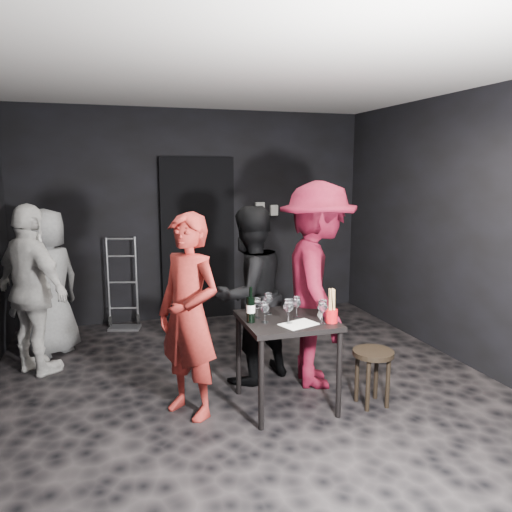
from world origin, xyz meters
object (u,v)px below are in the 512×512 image
object	(u,v)px
tasting_table	(287,330)
bystander_grey	(47,280)
woman_black	(249,288)
hand_truck	(124,311)
wine_bottle	(251,309)
stool	(373,362)
bystander_cream	(32,283)
server_red	(189,308)
breadstick_cup	(332,306)
man_maroon	(318,262)

from	to	relation	value
tasting_table	bystander_grey	size ratio (longest dim) A/B	0.47
tasting_table	woman_black	world-z (taller)	woman_black
hand_truck	wine_bottle	size ratio (longest dim) A/B	3.97
hand_truck	stool	bearing A→B (deg)	-40.81
bystander_cream	wine_bottle	distance (m)	2.21
server_red	bystander_grey	distance (m)	2.11
wine_bottle	woman_black	bearing A→B (deg)	74.87
bystander_grey	woman_black	bearing A→B (deg)	104.67
tasting_table	bystander_cream	bearing A→B (deg)	146.75
tasting_table	bystander_grey	world-z (taller)	bystander_grey
hand_truck	bystander_cream	xyz separation A→B (m)	(-0.86, -1.22, 0.68)
tasting_table	breadstick_cup	bearing A→B (deg)	-35.94
hand_truck	man_maroon	world-z (taller)	man_maroon
bystander_grey	stool	bearing A→B (deg)	101.18
woman_black	man_maroon	xyz separation A→B (m)	(0.56, -0.25, 0.26)
server_red	woman_black	distance (m)	0.81
hand_truck	bystander_grey	size ratio (longest dim) A/B	0.70
hand_truck	server_red	xyz separation A→B (m)	(0.40, -2.47, 0.66)
breadstick_cup	hand_truck	bearing A→B (deg)	118.02
stool	server_red	distance (m)	1.58
stool	woman_black	world-z (taller)	woman_black
stool	woman_black	distance (m)	1.26
man_maroon	breadstick_cup	xyz separation A→B (m)	(-0.13, -0.56, -0.25)
server_red	bystander_cream	xyz separation A→B (m)	(-1.27, 1.24, 0.02)
woman_black	wine_bottle	xyz separation A→B (m)	(-0.17, -0.62, -0.02)
woman_black	server_red	bearing A→B (deg)	13.73
tasting_table	wine_bottle	size ratio (longest dim) A/B	2.65
man_maroon	bystander_grey	size ratio (longest dim) A/B	1.41
woman_black	bystander_grey	world-z (taller)	woman_black
bystander_grey	wine_bottle	world-z (taller)	bystander_grey
hand_truck	bystander_cream	world-z (taller)	bystander_cream
stool	wine_bottle	size ratio (longest dim) A/B	1.66
breadstick_cup	stool	bearing A→B (deg)	0.99
bystander_grey	wine_bottle	bearing A→B (deg)	90.54
server_red	breadstick_cup	bearing A→B (deg)	37.64
stool	wine_bottle	bearing A→B (deg)	169.32
server_red	breadstick_cup	distance (m)	1.12
man_maroon	bystander_cream	world-z (taller)	man_maroon
stool	bystander_cream	world-z (taller)	bystander_cream
hand_truck	man_maroon	xyz separation A→B (m)	(1.61, -2.22, 0.92)
hand_truck	stool	world-z (taller)	hand_truck
stool	bystander_grey	bearing A→B (deg)	142.26
bystander_grey	breadstick_cup	distance (m)	3.05
breadstick_cup	man_maroon	bearing A→B (deg)	77.20
stool	bystander_grey	size ratio (longest dim) A/B	0.29
stool	server_red	size ratio (longest dim) A/B	0.27
bystander_cream	wine_bottle	size ratio (longest dim) A/B	6.26
wine_bottle	hand_truck	bearing A→B (deg)	108.69
server_red	wine_bottle	xyz separation A→B (m)	(0.47, -0.12, -0.01)
tasting_table	wine_bottle	xyz separation A→B (m)	(-0.31, -0.02, 0.21)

